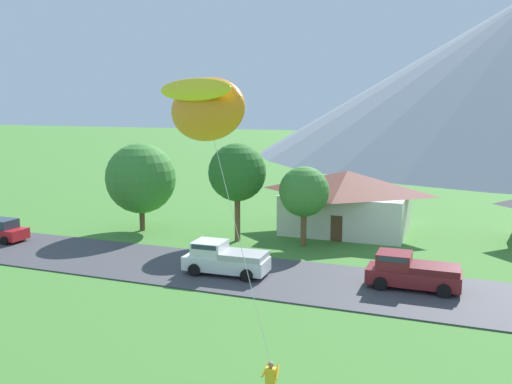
# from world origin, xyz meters

# --- Properties ---
(road_strip) EXTENTS (160.00, 7.68, 0.08)m
(road_strip) POSITION_xyz_m (0.00, 26.42, 0.04)
(road_strip) COLOR #424247
(road_strip) RESTS_ON ground
(house_left_center) EXTENTS (10.47, 8.07, 5.04)m
(house_left_center) POSITION_xyz_m (-0.82, 40.32, 2.61)
(house_left_center) COLOR silver
(house_left_center) RESTS_ON ground
(tree_near_left) EXTENTS (5.78, 5.78, 7.29)m
(tree_near_left) POSITION_xyz_m (-16.78, 34.46, 4.39)
(tree_near_left) COLOR brown
(tree_near_left) RESTS_ON ground
(tree_left_of_center) EXTENTS (4.41, 4.41, 7.54)m
(tree_left_of_center) POSITION_xyz_m (-7.99, 34.04, 5.31)
(tree_left_of_center) COLOR brown
(tree_left_of_center) RESTS_ON ground
(tree_right_of_center) EXTENTS (3.70, 3.70, 5.97)m
(tree_right_of_center) POSITION_xyz_m (-2.80, 34.31, 4.09)
(tree_right_of_center) COLOR brown
(tree_right_of_center) RESTS_ON ground
(parked_car_red_mid_west) EXTENTS (4.21, 2.09, 1.68)m
(parked_car_red_mid_west) POSITION_xyz_m (-24.93, 27.38, 0.87)
(parked_car_red_mid_west) COLOR red
(parked_car_red_mid_west) RESTS_ON road_strip
(pickup_truck_white_west_side) EXTENTS (5.27, 2.46, 1.99)m
(pickup_truck_white_west_side) POSITION_xyz_m (-5.49, 25.90, 1.06)
(pickup_truck_white_west_side) COLOR white
(pickup_truck_white_west_side) RESTS_ON road_strip
(pickup_truck_maroon_east_side) EXTENTS (5.20, 2.32, 1.99)m
(pickup_truck_maroon_east_side) POSITION_xyz_m (5.55, 27.24, 1.06)
(pickup_truck_maroon_east_side) COLOR maroon
(pickup_truck_maroon_east_side) RESTS_ON road_strip
(kite_flyer_with_kite) EXTENTS (5.91, 3.96, 11.62)m
(kite_flyer_with_kite) POSITION_xyz_m (-1.25, 14.86, 10.29)
(kite_flyer_with_kite) COLOR navy
(kite_flyer_with_kite) RESTS_ON ground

